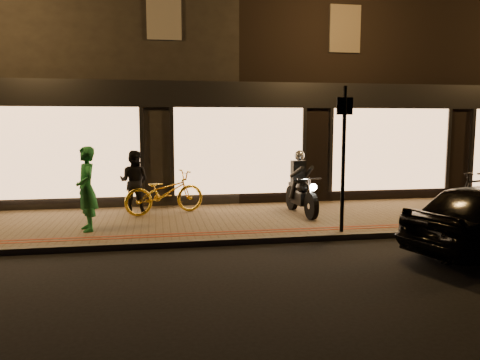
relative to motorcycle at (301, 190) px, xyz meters
name	(u,v)px	position (x,y,z in m)	size (l,w,h in m)	color
ground	(274,243)	(-1.24, -2.23, -0.73)	(90.00, 90.00, 0.00)	black
sidewalk	(254,220)	(-1.24, -0.23, -0.67)	(50.00, 4.00, 0.12)	brown
kerb_stone	(273,240)	(-1.24, -2.18, -0.67)	(50.00, 0.14, 0.12)	#59544C
red_kerb_lines	(267,231)	(-1.24, -1.68, -0.61)	(50.00, 0.26, 0.01)	#9B2A0E
building_row	(216,73)	(-1.24, 6.76, 3.51)	(48.00, 10.11, 8.50)	black
motorcycle	(301,190)	(0.00, 0.00, 0.00)	(0.60, 1.94, 1.59)	black
sign_post	(344,152)	(0.28, -1.98, 1.06)	(0.35, 0.09, 3.00)	black
bicycle_gold	(165,193)	(-3.33, 0.63, -0.08)	(0.71, 2.04, 1.07)	yellow
bicycle_dark	(476,196)	(3.82, -1.39, -0.05)	(0.53, 1.89, 1.13)	black
person_green	(87,189)	(-4.96, -0.94, 0.27)	(0.65, 0.43, 1.78)	#1F7737
person_dark	(134,181)	(-4.09, 1.04, 0.17)	(0.77, 0.60, 1.57)	black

